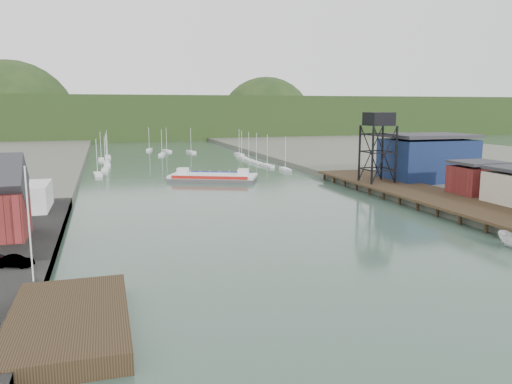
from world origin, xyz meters
TOP-DOWN VIEW (x-y plane):
  - ground at (0.00, 0.00)m, footprint 600.00×600.00m
  - east_land at (92.00, 80.00)m, footprint 120.00×400.00m
  - west_stage at (-29.00, 0.00)m, footprint 10.00×18.00m
  - east_pier at (37.00, 45.00)m, footprint 14.00×70.00m
  - flagpole at (-33.00, 10.00)m, footprint 0.16×0.16m
  - lift_tower at (35.00, 58.00)m, footprint 6.50×6.50m
  - blue_shed at (50.00, 60.00)m, footprint 20.50×14.50m
  - marina_sailboats at (0.08, 138.46)m, footprint 57.71×92.65m
  - distant_hills at (-3.98, 301.35)m, footprint 500.00×120.00m
  - chain_ferry at (1.90, 85.02)m, footprint 24.42×17.54m
  - car_west_b at (-35.57, 15.65)m, footprint 4.26×2.78m

SIDE VIEW (x-z plane):
  - ground at x=0.00m, z-range 0.00..0.00m
  - east_land at x=92.00m, z-range -1.60..1.60m
  - marina_sailboats at x=0.08m, z-range -0.10..0.80m
  - west_stage at x=-29.00m, z-range 0.00..1.80m
  - chain_ferry at x=1.90m, z-range -0.70..2.57m
  - east_pier at x=37.00m, z-range 0.67..3.12m
  - car_west_b at x=-35.57m, z-range 1.60..2.92m
  - blue_shed at x=50.00m, z-range 1.41..12.71m
  - flagpole at x=-33.00m, z-range 1.60..13.60m
  - distant_hills at x=-3.98m, z-range -29.62..50.38m
  - lift_tower at x=35.00m, z-range 7.65..23.65m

